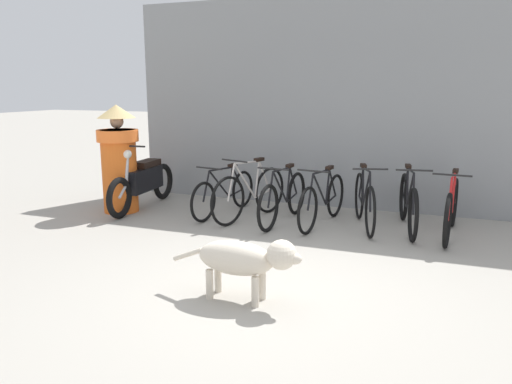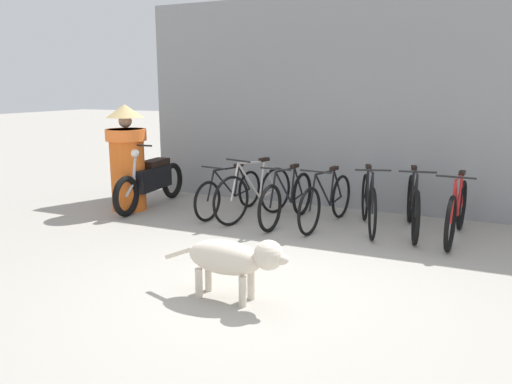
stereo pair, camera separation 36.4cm
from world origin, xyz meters
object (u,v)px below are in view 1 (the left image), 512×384
Objects in this scene: bicycle_5 at (408,204)px; motorcycle at (143,182)px; person_in_robes at (119,158)px; bicycle_3 at (323,201)px; stray_dog at (245,259)px; bicycle_4 at (364,201)px; bicycle_0 at (224,193)px; bicycle_2 at (283,199)px; bicycle_6 at (451,209)px; bicycle_1 at (250,194)px.

bicycle_5 is 0.87× the size of motorcycle.
bicycle_5 is 4.40m from person_in_robes.
bicycle_3 is 1.32× the size of stray_dog.
bicycle_5 is (0.58, 0.09, -0.00)m from bicycle_4.
bicycle_2 is at bearing 92.18° from bicycle_0.
person_in_robes is at bearing -36.55° from motorcycle.
bicycle_5 is 1.05× the size of person_in_robes.
motorcycle reaches higher than bicycle_5.
bicycle_6 is at bearing 99.59° from bicycle_0.
bicycle_1 reaches higher than bicycle_6.
bicycle_2 is 0.97× the size of bicycle_6.
bicycle_2 is at bearing -100.28° from bicycle_4.
bicycle_5 reaches higher than bicycle_4.
motorcycle is (-4.69, -0.08, 0.07)m from bicycle_6.
person_in_robes is (-3.18, -0.35, 0.51)m from bicycle_3.
bicycle_5 is at bearing 177.47° from person_in_robes.
stray_dog is at bearing -27.49° from bicycle_6.
bicycle_1 is at bearing -78.77° from bicycle_3.
bicycle_3 is at bearing -92.77° from bicycle_5.
bicycle_1 reaches higher than bicycle_2.
person_in_robes is at bearing -64.44° from bicycle_1.
motorcycle is at bearing -84.42° from bicycle_6.
bicycle_6 is 1.06× the size of person_in_robes.
bicycle_1 is at bearing -83.24° from bicycle_6.
bicycle_2 reaches higher than bicycle_3.
bicycle_6 reaches higher than stray_dog.
bicycle_5 reaches higher than bicycle_3.
bicycle_4 reaches higher than bicycle_0.
bicycle_3 is 1.72m from bicycle_6.
bicycle_1 reaches higher than bicycle_4.
bicycle_0 is 0.94× the size of bicycle_6.
bicycle_3 is 1.06× the size of bicycle_4.
bicycle_6 is at bearing 87.53° from motorcycle.
bicycle_1 is at bearing -86.34° from bicycle_2.
person_in_robes is at bearing -78.88° from bicycle_2.
bicycle_1 is 0.95× the size of bicycle_2.
bicycle_2 is (0.53, -0.01, -0.03)m from bicycle_1.
bicycle_3 is at bearing 177.07° from person_in_robes.
person_in_robes is (-3.76, -0.42, 0.49)m from bicycle_4.
person_in_robes is (-4.89, -0.40, 0.49)m from bicycle_6.
bicycle_2 is 1.74m from bicycle_5.
bicycle_0 is 3.23m from stray_dog.
bicycle_2 is (1.00, -0.13, 0.02)m from bicycle_0.
person_in_robes reaches higher than stray_dog.
bicycle_6 is (0.55, -0.11, -0.01)m from bicycle_5.
stray_dog is (-1.23, -2.96, 0.04)m from bicycle_5.
bicycle_5 is (1.73, 0.23, 0.02)m from bicycle_2.
stray_dog is at bearing -30.10° from bicycle_4.
bicycle_4 is (0.58, 0.07, 0.02)m from bicycle_3.
bicycle_5 is at bearing 105.87° from bicycle_3.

